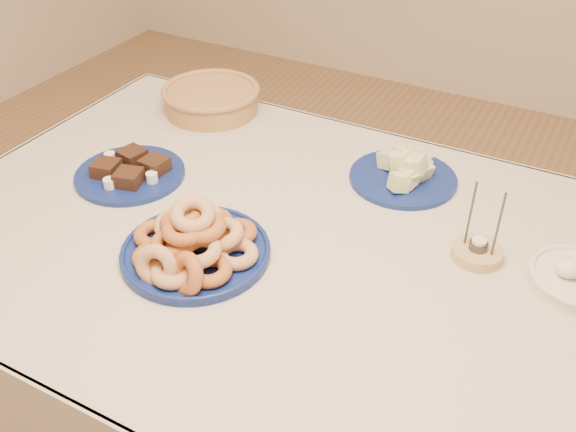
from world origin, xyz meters
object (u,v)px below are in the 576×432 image
(donut_platter, at_px, (194,244))
(wicker_basket, at_px, (211,98))
(brownie_plate, at_px, (130,172))
(candle_holder, at_px, (477,251))
(dining_table, at_px, (298,278))
(melon_plate, at_px, (406,172))

(donut_platter, bearing_deg, wicker_basket, 120.77)
(donut_platter, relative_size, brownie_plate, 1.12)
(wicker_basket, xyz_separation_m, candle_holder, (0.86, -0.30, -0.02))
(donut_platter, distance_m, wicker_basket, 0.68)
(donut_platter, bearing_deg, brownie_plate, 150.35)
(dining_table, height_order, donut_platter, donut_platter)
(wicker_basket, relative_size, candle_holder, 1.94)
(melon_plate, relative_size, candle_holder, 1.79)
(brownie_plate, bearing_deg, donut_platter, -29.65)
(dining_table, distance_m, candle_holder, 0.39)
(wicker_basket, bearing_deg, brownie_plate, -86.60)
(donut_platter, bearing_deg, melon_plate, 59.86)
(melon_plate, xyz_separation_m, wicker_basket, (-0.63, 0.09, 0.02))
(melon_plate, bearing_deg, dining_table, -109.22)
(brownie_plate, xyz_separation_m, candle_holder, (0.84, 0.10, 0.00))
(donut_platter, height_order, wicker_basket, donut_platter)
(brownie_plate, height_order, wicker_basket, wicker_basket)
(dining_table, xyz_separation_m, donut_platter, (-0.17, -0.15, 0.14))
(brownie_plate, distance_m, wicker_basket, 0.40)
(melon_plate, bearing_deg, candle_holder, -42.09)
(melon_plate, bearing_deg, donut_platter, -120.14)
(dining_table, bearing_deg, candle_holder, 19.90)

